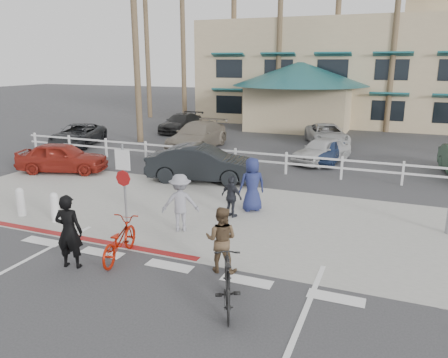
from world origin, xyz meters
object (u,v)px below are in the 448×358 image
at_px(car_red_compact, 62,157).
at_px(car_white_sedan, 202,164).
at_px(bike_black, 228,283).
at_px(sign_post, 125,183).
at_px(bike_red, 119,240).

bearing_deg(car_red_compact, car_white_sedan, -98.87).
height_order(bike_black, car_white_sedan, car_white_sedan).
distance_m(car_white_sedan, car_red_compact, 6.56).
height_order(sign_post, car_red_compact, sign_post).
height_order(bike_red, car_white_sedan, car_white_sedan).
relative_size(car_white_sedan, car_red_compact, 1.14).
height_order(bike_black, car_red_compact, car_red_compact).
xyz_separation_m(bike_red, car_red_compact, (-7.67, 6.59, 0.18)).
distance_m(bike_red, bike_black, 3.58).
bearing_deg(sign_post, bike_red, -61.22).
xyz_separation_m(bike_black, car_white_sedan, (-4.58, 8.68, 0.18)).
bearing_deg(car_red_compact, sign_post, -143.31).
bearing_deg(car_white_sedan, car_red_compact, 87.50).
xyz_separation_m(bike_black, car_red_compact, (-11.06, 7.73, 0.11)).
xyz_separation_m(sign_post, car_red_compact, (-6.76, 4.93, -0.77)).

